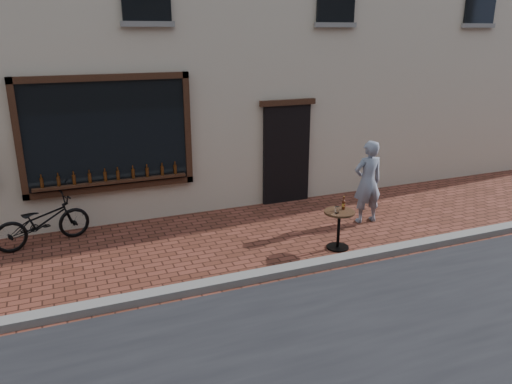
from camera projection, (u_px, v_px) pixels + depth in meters
name	position (u px, v px, depth m)	size (l,w,h in m)	color
ground	(271.00, 283.00, 7.73)	(90.00, 90.00, 0.00)	#4D2519
kerb	(266.00, 274.00, 7.88)	(90.00, 0.25, 0.12)	slate
cargo_bicycle	(40.00, 221.00, 8.99)	(2.02, 1.08, 0.95)	black
bistro_table	(339.00, 222.00, 8.84)	(0.55, 0.55, 0.94)	black
pedestrian	(368.00, 182.00, 9.99)	(0.62, 0.40, 1.69)	gray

